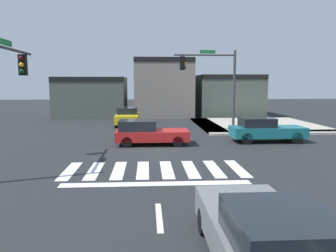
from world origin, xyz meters
TOP-DOWN VIEW (x-y plane):
  - ground_plane at (0.00, 0.00)m, footprint 120.00×120.00m
  - crosswalk_near at (0.00, -4.50)m, footprint 7.43×2.93m
  - bike_detector_marking at (2.14, -9.05)m, footprint 0.96×0.96m
  - curb_corner_northeast at (8.49, 9.42)m, footprint 10.00×10.60m
  - storefront_row at (1.38, 19.25)m, footprint 22.14×6.92m
  - traffic_signal_northeast at (4.28, 5.63)m, footprint 4.40×0.32m
  - traffic_signal_southwest at (-5.98, -4.26)m, footprint 0.32×5.13m
  - car_red at (-0.28, 1.34)m, footprint 4.21×1.93m
  - car_teal at (6.87, 1.82)m, footprint 4.43×1.79m
  - car_gray at (1.86, -12.33)m, footprint 1.90×4.57m
  - car_yellow at (-1.99, 10.58)m, footprint 1.89×4.32m

SIDE VIEW (x-z plane):
  - ground_plane at x=0.00m, z-range 0.00..0.00m
  - bike_detector_marking at x=2.14m, z-range 0.00..0.01m
  - crosswalk_near at x=0.00m, z-range 0.00..0.01m
  - curb_corner_northeast at x=8.49m, z-range 0.00..0.15m
  - car_red at x=-0.28m, z-range 0.00..1.44m
  - car_gray at x=1.86m, z-range -0.01..1.49m
  - car_teal at x=6.87m, z-range 0.01..1.50m
  - car_yellow at x=-1.99m, z-range 0.01..1.53m
  - storefront_row at x=1.38m, z-range -0.57..5.66m
  - traffic_signal_southwest at x=-5.98m, z-range 1.02..6.50m
  - traffic_signal_northeast at x=4.28m, z-range 1.14..7.02m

